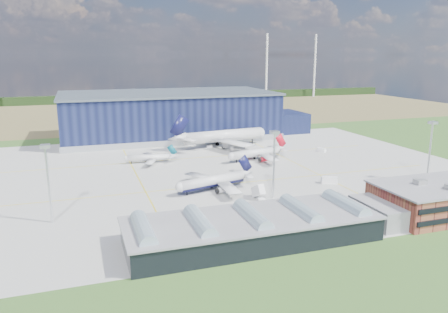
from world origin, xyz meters
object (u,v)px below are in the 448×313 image
at_px(airliner_widebody, 223,130).
at_px(gse_van_c, 396,190).
at_px(hangar, 173,117).
at_px(gse_van_a, 329,180).
at_px(light_mast_center, 274,153).
at_px(gse_van_b, 321,150).
at_px(airliner_red, 256,149).
at_px(gse_tug_b, 382,201).
at_px(airliner_regional, 148,154).
at_px(light_mast_west, 47,171).
at_px(car_a, 362,206).
at_px(gse_cart_b, 209,146).
at_px(airliner_navy, 212,176).
at_px(light_mast_east, 431,141).
at_px(gse_tug_c, 226,143).
at_px(car_b, 316,206).
at_px(airstair, 258,194).

height_order(airliner_widebody, gse_van_c, airliner_widebody).
height_order(hangar, gse_van_a, hangar).
height_order(light_mast_center, gse_van_c, light_mast_center).
bearing_deg(gse_van_b, airliner_red, 157.91).
height_order(airliner_red, gse_tug_b, airliner_red).
bearing_deg(gse_tug_b, airliner_regional, 158.45).
bearing_deg(light_mast_west, car_a, -11.00).
bearing_deg(gse_cart_b, airliner_red, -152.08).
height_order(light_mast_center, gse_cart_b, light_mast_center).
bearing_deg(airliner_regional, airliner_navy, 114.89).
bearing_deg(light_mast_east, light_mast_west, 180.00).
relative_size(gse_tug_c, car_b, 0.76).
height_order(gse_tug_c, car_b, gse_tug_c).
bearing_deg(car_b, hangar, 5.03).
distance_m(airliner_widebody, gse_van_a, 78.54).
bearing_deg(car_b, airliner_regional, 26.83).
bearing_deg(gse_van_c, gse_tug_b, 106.49).
bearing_deg(airliner_red, car_b, 71.64).
relative_size(airliner_navy, airliner_regional, 1.38).
height_order(airliner_navy, gse_tug_b, airliner_navy).
bearing_deg(gse_van_a, gse_cart_b, 40.42).
relative_size(airliner_widebody, airliner_regional, 2.30).
xyz_separation_m(airliner_regional, gse_tug_b, (64.06, -78.26, -3.35)).
distance_m(gse_van_a, car_a, 26.97).
xyz_separation_m(light_mast_center, airliner_regional, (-32.14, 62.26, -11.49)).
relative_size(airliner_regional, gse_van_a, 4.09).
bearing_deg(airliner_widebody, light_mast_east, -64.77).
bearing_deg(gse_tug_b, light_mast_east, 54.96).
xyz_separation_m(airliner_regional, airstair, (26.86, -61.67, -2.19)).
bearing_deg(gse_tug_c, airstair, -89.82).
bearing_deg(gse_van_b, airliner_navy, -179.53).
distance_m(hangar, gse_cart_b, 42.16).
xyz_separation_m(gse_tug_c, gse_van_c, (28.78, -100.57, 0.40)).
bearing_deg(airliner_red, gse_van_b, 176.30).
relative_size(gse_tug_b, gse_van_c, 0.62).
bearing_deg(gse_cart_b, gse_tug_c, -51.39).
xyz_separation_m(airliner_regional, car_b, (40.80, -75.63, -3.28)).
bearing_deg(airliner_regional, airliner_red, 174.62).
height_order(light_mast_center, gse_van_b, light_mast_center).
height_order(gse_cart_b, car_b, car_b).
height_order(light_mast_center, car_a, light_mast_center).
height_order(gse_cart_b, car_a, car_a).
xyz_separation_m(airliner_red, airliner_widebody, (-4.30, 33.37, 3.65)).
height_order(light_mast_west, airliner_navy, light_mast_west).
bearing_deg(airstair, gse_tug_c, 70.11).
distance_m(gse_van_b, gse_tug_c, 51.70).
bearing_deg(light_mast_center, airliner_navy, 139.41).
bearing_deg(airliner_red, gse_van_a, 92.96).
xyz_separation_m(airliner_red, gse_tug_b, (16.76, -67.63, -4.81)).
xyz_separation_m(gse_van_b, airstair, (-58.47, -57.03, 0.76)).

